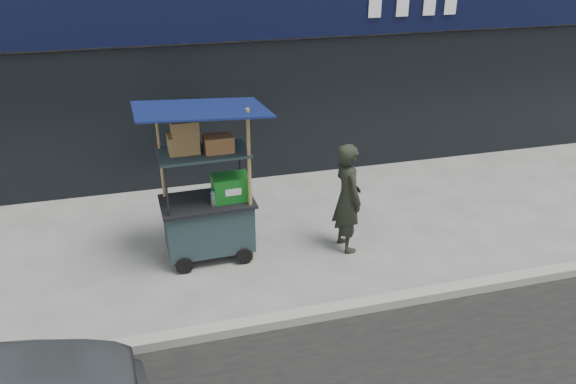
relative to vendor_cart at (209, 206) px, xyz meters
name	(u,v)px	position (x,y,z in m)	size (l,w,h in m)	color
ground	(315,307)	(1.02, -1.49, -0.77)	(80.00, 80.00, 0.00)	#63645F
curb	(320,313)	(1.02, -1.69, -0.71)	(80.00, 0.18, 0.12)	gray
vendor_cart	(209,206)	(0.00, 0.00, 0.00)	(1.65, 1.19, 2.18)	#1B292E
vendor_man	(347,198)	(1.85, -0.28, 0.01)	(0.57, 0.37, 1.56)	black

